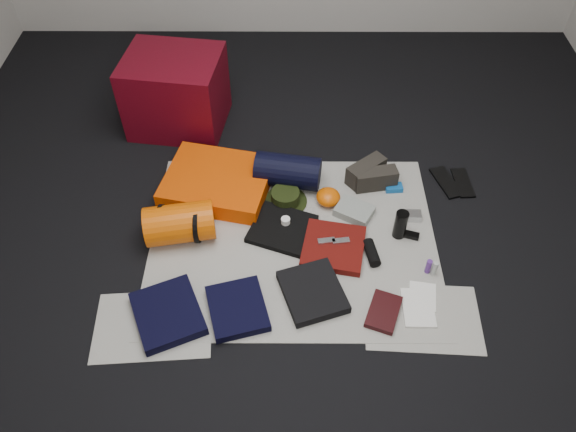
{
  "coord_description": "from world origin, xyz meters",
  "views": [
    {
      "loc": [
        -0.02,
        -2.01,
        2.45
      ],
      "look_at": [
        -0.03,
        0.1,
        0.1
      ],
      "focal_mm": 35.0,
      "sensor_mm": 36.0,
      "label": 1
    }
  ],
  "objects_px": {
    "sleeping_pad": "(218,182)",
    "navy_duffel": "(288,171)",
    "water_bottle": "(400,224)",
    "compact_camera": "(412,216)",
    "paperback_book": "(384,312)",
    "red_cabinet": "(176,92)",
    "stuff_sack": "(180,223)"
  },
  "relations": [
    {
      "from": "stuff_sack",
      "to": "navy_duffel",
      "type": "distance_m",
      "value": 0.73
    },
    {
      "from": "red_cabinet",
      "to": "stuff_sack",
      "type": "bearing_deg",
      "value": -74.28
    },
    {
      "from": "compact_camera",
      "to": "paperback_book",
      "type": "height_order",
      "value": "compact_camera"
    },
    {
      "from": "stuff_sack",
      "to": "navy_duffel",
      "type": "xyz_separation_m",
      "value": [
        0.6,
        0.43,
        -0.01
      ]
    },
    {
      "from": "stuff_sack",
      "to": "compact_camera",
      "type": "distance_m",
      "value": 1.33
    },
    {
      "from": "sleeping_pad",
      "to": "stuff_sack",
      "type": "relative_size",
      "value": 1.62
    },
    {
      "from": "water_bottle",
      "to": "compact_camera",
      "type": "xyz_separation_m",
      "value": [
        0.09,
        0.13,
        -0.07
      ]
    },
    {
      "from": "paperback_book",
      "to": "red_cabinet",
      "type": "bearing_deg",
      "value": 149.31
    },
    {
      "from": "sleeping_pad",
      "to": "water_bottle",
      "type": "height_order",
      "value": "water_bottle"
    },
    {
      "from": "compact_camera",
      "to": "water_bottle",
      "type": "bearing_deg",
      "value": -123.88
    },
    {
      "from": "red_cabinet",
      "to": "stuff_sack",
      "type": "relative_size",
      "value": 1.6
    },
    {
      "from": "paperback_book",
      "to": "sleeping_pad",
      "type": "bearing_deg",
      "value": 156.44
    },
    {
      "from": "stuff_sack",
      "to": "water_bottle",
      "type": "height_order",
      "value": "stuff_sack"
    },
    {
      "from": "water_bottle",
      "to": "paperback_book",
      "type": "relative_size",
      "value": 0.81
    },
    {
      "from": "navy_duffel",
      "to": "paperback_book",
      "type": "height_order",
      "value": "navy_duffel"
    },
    {
      "from": "red_cabinet",
      "to": "navy_duffel",
      "type": "relative_size",
      "value": 1.55
    },
    {
      "from": "sleeping_pad",
      "to": "navy_duffel",
      "type": "relative_size",
      "value": 1.56
    },
    {
      "from": "water_bottle",
      "to": "compact_camera",
      "type": "height_order",
      "value": "water_bottle"
    },
    {
      "from": "compact_camera",
      "to": "red_cabinet",
      "type": "bearing_deg",
      "value": 150.49
    },
    {
      "from": "sleeping_pad",
      "to": "red_cabinet",
      "type": "bearing_deg",
      "value": 115.93
    },
    {
      "from": "compact_camera",
      "to": "sleeping_pad",
      "type": "bearing_deg",
      "value": 169.86
    },
    {
      "from": "red_cabinet",
      "to": "compact_camera",
      "type": "bearing_deg",
      "value": -23.4
    },
    {
      "from": "water_bottle",
      "to": "paperback_book",
      "type": "xyz_separation_m",
      "value": [
        -0.14,
        -0.52,
        -0.07
      ]
    },
    {
      "from": "red_cabinet",
      "to": "water_bottle",
      "type": "height_order",
      "value": "red_cabinet"
    },
    {
      "from": "stuff_sack",
      "to": "paperback_book",
      "type": "xyz_separation_m",
      "value": [
        1.08,
        -0.5,
        -0.1
      ]
    },
    {
      "from": "sleeping_pad",
      "to": "water_bottle",
      "type": "distance_m",
      "value": 1.12
    },
    {
      "from": "navy_duffel",
      "to": "red_cabinet",
      "type": "bearing_deg",
      "value": 150.79
    },
    {
      "from": "sleeping_pad",
      "to": "navy_duffel",
      "type": "bearing_deg",
      "value": 6.4
    },
    {
      "from": "navy_duffel",
      "to": "water_bottle",
      "type": "height_order",
      "value": "navy_duffel"
    },
    {
      "from": "navy_duffel",
      "to": "paperback_book",
      "type": "distance_m",
      "value": 1.06
    },
    {
      "from": "water_bottle",
      "to": "compact_camera",
      "type": "bearing_deg",
      "value": 54.39
    },
    {
      "from": "stuff_sack",
      "to": "sleeping_pad",
      "type": "bearing_deg",
      "value": 65.98
    }
  ]
}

